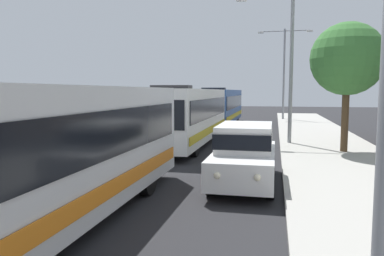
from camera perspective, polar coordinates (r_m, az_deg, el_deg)
bus_lead at (r=8.46m, az=-20.59°, el=-3.24°), size 2.58×10.54×3.21m
bus_second_in_line at (r=20.29m, az=-0.60°, el=2.09°), size 2.58×11.13×3.21m
bus_middle at (r=32.37m, az=4.35°, el=3.40°), size 2.58×12.40×3.21m
white_suv at (r=11.95m, az=8.05°, el=-3.61°), size 1.86×4.91×1.90m
box_truck_oncoming at (r=29.38m, az=-3.09°, el=3.22°), size 2.35×8.05×3.15m
streetlamp_mid at (r=21.00m, az=14.93°, el=11.26°), size 5.97×0.28×8.00m
streetlamp_far at (r=39.04m, az=13.85°, el=9.27°), size 5.27×0.28×8.95m
roadside_tree at (r=18.68m, az=22.58°, el=9.63°), size 3.32×3.32×5.91m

